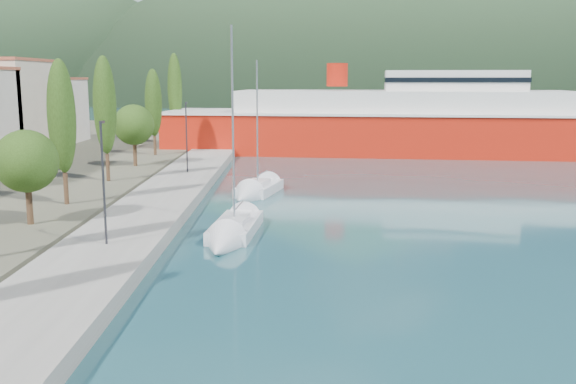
{
  "coord_description": "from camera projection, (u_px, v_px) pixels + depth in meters",
  "views": [
    {
      "loc": [
        0.25,
        -16.31,
        8.9
      ],
      "look_at": [
        0.0,
        14.0,
        3.5
      ],
      "focal_mm": 40.0,
      "sensor_mm": 36.0,
      "label": 1
    }
  ],
  "objects": [
    {
      "name": "hills_near",
      "position": [
        460.0,
        8.0,
        374.93
      ],
      "size": [
        1010.0,
        520.0,
        115.0
      ],
      "color": "#2D472B",
      "rests_on": "ground"
    },
    {
      "name": "hills_far",
      "position": [
        438.0,
        5.0,
        612.07
      ],
      "size": [
        1480.0,
        900.0,
        180.0
      ],
      "color": "gray",
      "rests_on": "ground"
    },
    {
      "name": "sailboat_mid",
      "position": [
        252.0,
        193.0,
        48.5
      ],
      "size": [
        4.29,
        7.98,
        11.19
      ],
      "color": "silver",
      "rests_on": "ground"
    },
    {
      "name": "lamp_posts",
      "position": [
        108.0,
        176.0,
        31.88
      ],
      "size": [
        0.15,
        47.74,
        6.06
      ],
      "color": "#2D2D33",
      "rests_on": "quay"
    },
    {
      "name": "quay",
      "position": [
        156.0,
        206.0,
        43.22
      ],
      "size": [
        5.0,
        88.0,
        0.8
      ],
      "primitive_type": "cube",
      "color": "gray",
      "rests_on": "ground"
    },
    {
      "name": "ground",
      "position": [
        292.0,
        121.0,
        135.76
      ],
      "size": [
        1400.0,
        1400.0,
        0.0
      ],
      "primitive_type": "plane",
      "color": "#225159"
    },
    {
      "name": "tree_row",
      "position": [
        97.0,
        118.0,
        48.65
      ],
      "size": [
        3.79,
        63.82,
        11.32
      ],
      "color": "#47301E",
      "rests_on": "land_strip"
    },
    {
      "name": "ferry",
      "position": [
        404.0,
        125.0,
        76.33
      ],
      "size": [
        57.47,
        18.56,
        11.21
      ],
      "color": "red",
      "rests_on": "ground"
    },
    {
      "name": "sailboat_near",
      "position": [
        229.0,
        237.0,
        35.2
      ],
      "size": [
        3.16,
        8.98,
        12.66
      ],
      "color": "silver",
      "rests_on": "ground"
    }
  ]
}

